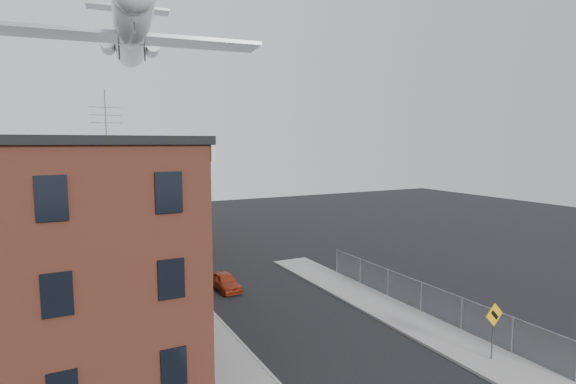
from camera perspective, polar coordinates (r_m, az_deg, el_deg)
name	(u,v)px	position (r m, az deg, el deg)	size (l,w,h in m)	color
ground	(381,380)	(21.07, 11.76, -22.39)	(120.00, 120.00, 0.00)	black
sidewalk_left	(146,262)	(40.02, -17.55, -8.47)	(3.00, 62.00, 0.12)	gray
sidewalk_right	(390,310)	(28.45, 12.79, -14.44)	(3.00, 26.00, 0.12)	gray
curb_left	(164,260)	(40.27, -15.50, -8.29)	(0.15, 62.00, 0.14)	gray
curb_right	(370,314)	(27.59, 10.40, -15.04)	(0.15, 26.00, 0.14)	gray
corner_building	(57,258)	(21.79, -27.27, -7.42)	(10.31, 12.30, 12.15)	#361711
row_house_a	(57,223)	(31.12, -27.27, -3.53)	(11.98, 7.00, 10.30)	slate
row_house_b	(57,208)	(38.05, -27.31, -1.85)	(11.98, 7.00, 10.30)	gray
row_house_c	(56,198)	(45.00, -27.34, -0.69)	(11.98, 7.00, 10.30)	slate
row_house_d	(56,191)	(51.96, -27.36, 0.16)	(11.98, 7.00, 10.30)	gray
row_house_e	(56,185)	(58.94, -27.37, 0.80)	(11.98, 7.00, 10.30)	slate
chainlink_fence	(421,296)	(28.40, 16.54, -12.59)	(0.06, 18.06, 1.90)	gray
warning_sign	(494,322)	(23.35, 24.65, -14.81)	(1.10, 0.11, 2.80)	#515156
utility_pole	(158,219)	(33.26, -16.21, -3.27)	(1.80, 0.26, 9.00)	black
street_tree	(140,215)	(43.17, -18.30, -2.82)	(3.22, 3.20, 5.20)	black
car_near	(225,281)	(31.63, -8.00, -11.18)	(1.39, 3.46, 1.18)	maroon
car_mid	(191,260)	(37.42, -12.24, -8.46)	(1.31, 3.76, 1.24)	black
car_far	(174,238)	(46.05, -14.25, -5.72)	(1.72, 4.24, 1.23)	gray
airplane	(131,32)	(43.27, -19.27, 18.64)	(21.54, 24.60, 7.08)	white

